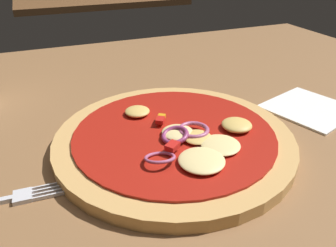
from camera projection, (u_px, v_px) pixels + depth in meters
dining_table at (185, 140)px, 0.45m from camera, size 1.14×0.96×0.03m
pizza at (175, 138)px, 0.41m from camera, size 0.30×0.30×0.03m
napkin at (309, 108)px, 0.51m from camera, size 0.14×0.14×0.00m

